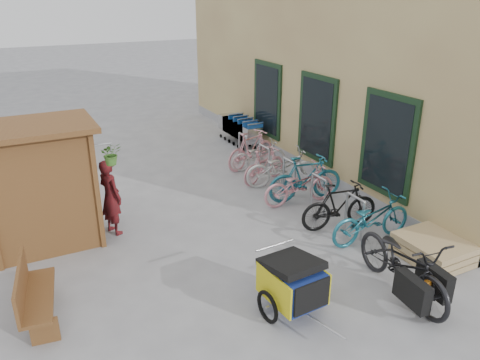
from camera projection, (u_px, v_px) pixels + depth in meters
name	position (u px, v px, depth m)	size (l,w,h in m)	color
ground	(253.00, 263.00, 8.54)	(80.00, 80.00, 0.00)	#9C9C9F
building	(375.00, 32.00, 13.68)	(6.07, 13.00, 7.00)	tan
kiosk	(34.00, 170.00, 8.61)	(2.49, 1.65, 2.40)	brown
bike_rack	(289.00, 173.00, 11.30)	(0.05, 5.35, 0.86)	#A5A8AD
pallet_stack	(433.00, 249.00, 8.58)	(1.00, 1.20, 0.40)	tan
bench	(32.00, 294.00, 6.89)	(0.63, 1.50, 0.92)	brown
shopping_carts	(239.00, 128.00, 14.88)	(0.54, 2.14, 0.97)	silver
child_trailer	(293.00, 281.00, 7.08)	(1.00, 1.66, 0.97)	navy
cargo_bike	(404.00, 264.00, 7.48)	(0.99, 2.22, 1.13)	black
person_kiosk	(111.00, 197.00, 9.34)	(0.58, 0.38, 1.58)	maroon
bike_0	(371.00, 218.00, 9.13)	(0.64, 1.85, 0.97)	#1F697D
bike_1	(340.00, 206.00, 9.62)	(0.48, 1.69, 1.01)	black
bike_2	(299.00, 185.00, 10.75)	(0.62, 1.77, 0.93)	pink
bike_3	(306.00, 178.00, 10.90)	(0.52, 1.83, 1.10)	#1F697D
bike_4	(281.00, 168.00, 11.75)	(0.64, 1.84, 0.97)	beige
bike_5	(264.00, 165.00, 12.02)	(0.42, 1.49, 0.89)	pink
bike_6	(259.00, 155.00, 12.86)	(0.54, 1.55, 0.81)	beige
bike_7	(251.00, 149.00, 12.96)	(0.49, 1.75, 1.05)	pink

